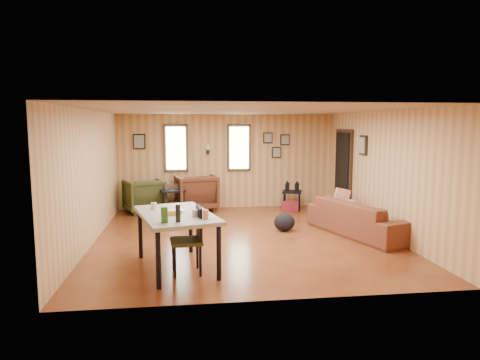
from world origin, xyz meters
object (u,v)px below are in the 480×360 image
object	(u,v)px
dining_table	(176,218)
sofa	(361,212)
side_table	(292,190)
recliner_green	(144,194)
recliner_brown	(196,191)
end_table	(172,197)

from	to	relation	value
dining_table	sofa	bearing A→B (deg)	8.72
side_table	recliner_green	bearing A→B (deg)	176.88
recliner_brown	dining_table	size ratio (longest dim) A/B	0.54
recliner_green	side_table	xyz separation A→B (m)	(3.66, -0.20, 0.06)
recliner_green	recliner_brown	bearing A→B (deg)	161.14
side_table	dining_table	distance (m)	4.97
recliner_green	end_table	distance (m)	0.73
recliner_brown	recliner_green	xyz separation A→B (m)	(-1.27, -0.08, -0.05)
side_table	dining_table	size ratio (longest dim) A/B	0.40
recliner_brown	side_table	world-z (taller)	recliner_brown
recliner_brown	end_table	world-z (taller)	recliner_brown
recliner_green	end_table	bearing A→B (deg)	137.60
end_table	side_table	distance (m)	2.98
end_table	side_table	size ratio (longest dim) A/B	0.97
end_table	recliner_brown	bearing A→B (deg)	29.45
recliner_green	sofa	bearing A→B (deg)	125.44
sofa	dining_table	world-z (taller)	dining_table
recliner_brown	recliner_green	bearing A→B (deg)	-7.87
recliner_brown	end_table	size ratio (longest dim) A/B	1.37
recliner_brown	recliner_green	size ratio (longest dim) A/B	1.11
end_table	dining_table	bearing A→B (deg)	-87.34
sofa	side_table	world-z (taller)	sofa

